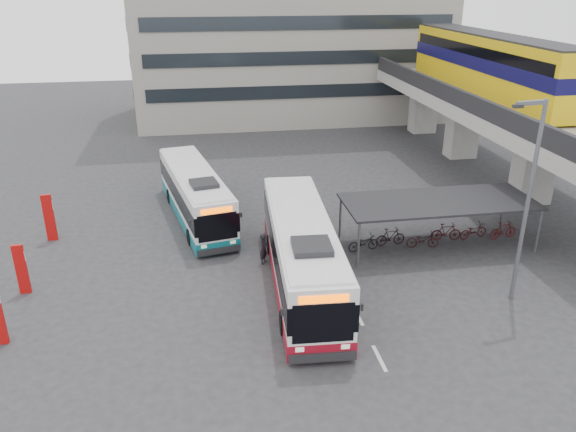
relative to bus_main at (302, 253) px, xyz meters
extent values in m
plane|color=#28282B|center=(-0.62, 0.05, -1.66)|extent=(120.00, 120.00, 0.00)
cube|color=gray|center=(16.38, 8.05, 0.64)|extent=(2.20, 1.60, 4.60)
cube|color=gray|center=(16.38, 18.05, 0.64)|extent=(2.20, 1.60, 4.60)
cube|color=gray|center=(16.38, 26.05, 0.64)|extent=(2.20, 1.60, 4.60)
cube|color=gray|center=(16.38, 12.05, 3.39)|extent=(8.00, 32.00, 0.90)
cube|color=black|center=(12.63, 12.05, 4.39)|extent=(0.35, 32.00, 1.10)
cube|color=black|center=(20.13, 12.05, 4.39)|extent=(0.35, 32.00, 1.10)
cube|color=gold|center=(16.38, 15.16, 5.94)|extent=(2.90, 20.00, 3.90)
cube|color=#0D0A3A|center=(16.38, 15.16, 6.14)|extent=(2.98, 20.02, 0.90)
cube|color=black|center=(16.38, 15.16, 6.94)|extent=(2.96, 19.20, 0.70)
cube|color=black|center=(16.38, 15.16, 7.89)|extent=(2.70, 19.60, 0.25)
cylinder|color=#595B60|center=(3.08, 4.85, -0.46)|extent=(0.12, 0.12, 2.40)
cylinder|color=#595B60|center=(12.68, 4.85, -0.46)|extent=(0.12, 0.12, 2.40)
cylinder|color=#595B60|center=(3.08, 1.25, -0.46)|extent=(0.12, 0.12, 2.40)
cylinder|color=#595B60|center=(12.68, 1.25, -0.46)|extent=(0.12, 0.12, 2.40)
cube|color=black|center=(7.88, 3.05, 0.82)|extent=(10.00, 4.00, 0.12)
imported|color=black|center=(3.88, 3.05, -1.21)|extent=(1.71, 0.60, 0.90)
imported|color=black|center=(5.48, 3.05, -1.16)|extent=(1.66, 0.47, 1.00)
imported|color=black|center=(7.08, 3.05, -1.21)|extent=(1.72, 0.60, 0.90)
imported|color=black|center=(8.68, 3.05, -1.16)|extent=(1.66, 0.47, 1.00)
imported|color=#350C0F|center=(10.28, 3.05, -1.21)|extent=(1.71, 0.60, 0.90)
imported|color=#3F0C0F|center=(11.88, 3.05, -1.16)|extent=(1.66, 0.47, 1.00)
cube|color=beige|center=(1.88, -5.95, -1.66)|extent=(0.15, 1.60, 0.01)
cube|color=beige|center=(1.88, -2.95, -1.66)|extent=(0.15, 1.60, 0.01)
cube|color=beige|center=(1.88, 0.05, -1.66)|extent=(0.15, 1.60, 0.01)
cube|color=white|center=(0.00, 0.02, 0.17)|extent=(3.28, 12.20, 2.76)
cube|color=maroon|center=(0.00, 0.02, -1.11)|extent=(3.32, 12.24, 0.75)
cube|color=black|center=(0.00, 0.02, 0.30)|extent=(3.34, 12.22, 1.16)
cube|color=#F75700|center=(-0.36, -6.00, 1.20)|extent=(1.80, 0.19, 0.30)
cube|color=black|center=(-0.18, -2.99, 1.78)|extent=(1.63, 1.70, 0.28)
cylinder|color=black|center=(-1.43, -3.77, -1.16)|extent=(0.36, 1.02, 1.01)
cylinder|color=black|center=(1.40, 3.32, -1.16)|extent=(0.36, 1.02, 1.01)
cube|color=white|center=(-4.70, 8.81, -0.01)|extent=(4.34, 11.08, 2.48)
cube|color=#0B5C65|center=(-4.70, 8.81, -1.16)|extent=(4.39, 11.13, 0.68)
cube|color=black|center=(-4.70, 8.81, 0.10)|extent=(4.40, 11.11, 1.04)
cube|color=#F75700|center=(-3.66, 3.50, 0.91)|extent=(1.60, 0.39, 0.27)
cube|color=black|center=(-4.18, 6.15, 1.43)|extent=(1.63, 1.68, 0.25)
cylinder|color=black|center=(-5.08, 5.20, -1.21)|extent=(0.44, 0.94, 0.90)
cylinder|color=black|center=(-4.23, 12.00, -1.21)|extent=(0.44, 0.94, 0.90)
imported|color=black|center=(-1.45, 2.44, -0.87)|extent=(0.62, 0.69, 1.58)
cylinder|color=#595B60|center=(9.06, -2.74, 2.81)|extent=(0.18, 0.18, 8.94)
cube|color=#595B60|center=(8.40, -2.84, 7.17)|extent=(1.35, 0.37, 0.17)
cube|color=black|center=(7.79, -2.93, 7.08)|extent=(0.42, 0.26, 0.13)
cube|color=#A60B0A|center=(-12.55, 1.34, -0.45)|extent=(0.49, 0.19, 2.42)
cube|color=white|center=(-12.55, 1.34, 0.17)|extent=(0.52, 0.09, 0.48)
cube|color=#A60B0A|center=(-12.54, 7.03, -0.34)|extent=(0.54, 0.20, 2.65)
cube|color=white|center=(-12.54, 7.03, 0.35)|extent=(0.57, 0.09, 0.53)
camera|label=1|loc=(-4.41, -22.53, 11.59)|focal=35.00mm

